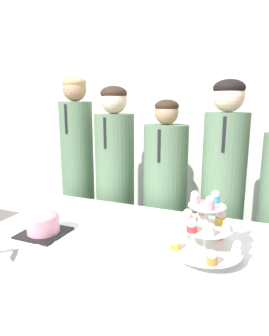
# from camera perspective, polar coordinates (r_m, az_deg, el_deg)

# --- Properties ---
(wall_back) EXTENTS (9.00, 0.06, 2.70)m
(wall_back) POSITION_cam_1_polar(r_m,az_deg,el_deg) (2.93, 10.54, 11.11)
(wall_back) COLOR silver
(wall_back) RESTS_ON ground_plane
(table) EXTENTS (1.46, 0.79, 0.71)m
(table) POSITION_cam_1_polar(r_m,az_deg,el_deg) (1.85, -1.43, -21.93)
(table) COLOR white
(table) RESTS_ON ground_plane
(round_cake) EXTENTS (0.23, 0.23, 0.13)m
(round_cake) POSITION_cam_1_polar(r_m,az_deg,el_deg) (1.67, -17.01, -9.93)
(round_cake) COLOR black
(round_cake) RESTS_ON table
(cake_knife) EXTENTS (0.23, 0.24, 0.01)m
(cake_knife) POSITION_cam_1_polar(r_m,az_deg,el_deg) (1.58, -21.71, -14.06)
(cake_knife) COLOR silver
(cake_knife) RESTS_ON table
(cupcake_stand) EXTENTS (0.33, 0.33, 0.31)m
(cupcake_stand) POSITION_cam_1_polar(r_m,az_deg,el_deg) (1.37, 13.41, -11.35)
(cupcake_stand) COLOR silver
(cupcake_stand) RESTS_ON table
(student_0) EXTENTS (0.26, 0.27, 1.60)m
(student_0) POSITION_cam_1_polar(r_m,az_deg,el_deg) (2.52, -10.68, -2.14)
(student_0) COLOR #567556
(student_0) RESTS_ON ground_plane
(student_1) EXTENTS (0.30, 0.30, 1.52)m
(student_1) POSITION_cam_1_polar(r_m,az_deg,el_deg) (2.37, -3.71, -4.19)
(student_1) COLOR #567556
(student_1) RESTS_ON ground_plane
(student_2) EXTENTS (0.32, 0.32, 1.42)m
(student_2) POSITION_cam_1_polar(r_m,az_deg,el_deg) (2.24, 5.76, -6.91)
(student_2) COLOR #567556
(student_2) RESTS_ON ground_plane
(student_3) EXTENTS (0.29, 0.29, 1.54)m
(student_3) POSITION_cam_1_polar(r_m,az_deg,el_deg) (2.14, 16.34, -5.94)
(student_3) COLOR #567556
(student_3) RESTS_ON ground_plane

